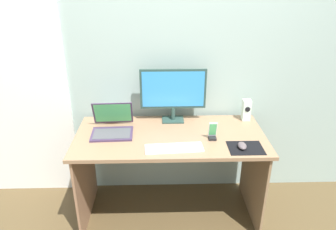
{
  "coord_description": "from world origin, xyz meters",
  "views": [
    {
      "loc": [
        -0.07,
        -2.17,
        1.93
      ],
      "look_at": [
        -0.02,
        -0.02,
        0.94
      ],
      "focal_mm": 34.07,
      "sensor_mm": 36.0,
      "label": 1
    }
  ],
  "objects_px": {
    "monitor": "(173,92)",
    "keyboard_external": "(174,148)",
    "fishbowl": "(111,114)",
    "mouse": "(242,146)",
    "speaker_right": "(246,110)",
    "phone_in_dock": "(213,133)",
    "laptop": "(112,127)"
  },
  "relations": [
    {
      "from": "speaker_right",
      "to": "phone_in_dock",
      "type": "distance_m",
      "value": 0.47
    },
    {
      "from": "keyboard_external",
      "to": "phone_in_dock",
      "type": "bearing_deg",
      "value": 20.85
    },
    {
      "from": "speaker_right",
      "to": "fishbowl",
      "type": "relative_size",
      "value": 1.22
    },
    {
      "from": "monitor",
      "to": "mouse",
      "type": "height_order",
      "value": "monitor"
    },
    {
      "from": "monitor",
      "to": "mouse",
      "type": "bearing_deg",
      "value": -44.98
    },
    {
      "from": "keyboard_external",
      "to": "fishbowl",
      "type": "bearing_deg",
      "value": 133.22
    },
    {
      "from": "mouse",
      "to": "phone_in_dock",
      "type": "height_order",
      "value": "phone_in_dock"
    },
    {
      "from": "mouse",
      "to": "fishbowl",
      "type": "bearing_deg",
      "value": 156.89
    },
    {
      "from": "keyboard_external",
      "to": "phone_in_dock",
      "type": "height_order",
      "value": "phone_in_dock"
    },
    {
      "from": "keyboard_external",
      "to": "laptop",
      "type": "bearing_deg",
      "value": 146.26
    },
    {
      "from": "keyboard_external",
      "to": "mouse",
      "type": "height_order",
      "value": "mouse"
    },
    {
      "from": "fishbowl",
      "to": "laptop",
      "type": "bearing_deg",
      "value": -80.81
    },
    {
      "from": "mouse",
      "to": "phone_in_dock",
      "type": "distance_m",
      "value": 0.24
    },
    {
      "from": "laptop",
      "to": "fishbowl",
      "type": "xyz_separation_m",
      "value": [
        -0.03,
        0.2,
        0.02
      ]
    },
    {
      "from": "monitor",
      "to": "keyboard_external",
      "type": "relative_size",
      "value": 1.3
    },
    {
      "from": "mouse",
      "to": "phone_in_dock",
      "type": "relative_size",
      "value": 0.72
    },
    {
      "from": "keyboard_external",
      "to": "mouse",
      "type": "xyz_separation_m",
      "value": [
        0.49,
        -0.01,
        0.02
      ]
    },
    {
      "from": "monitor",
      "to": "keyboard_external",
      "type": "distance_m",
      "value": 0.53
    },
    {
      "from": "laptop",
      "to": "phone_in_dock",
      "type": "height_order",
      "value": "laptop"
    },
    {
      "from": "monitor",
      "to": "laptop",
      "type": "height_order",
      "value": "monitor"
    },
    {
      "from": "keyboard_external",
      "to": "speaker_right",
      "type": "bearing_deg",
      "value": 32.69
    },
    {
      "from": "fishbowl",
      "to": "mouse",
      "type": "height_order",
      "value": "fishbowl"
    },
    {
      "from": "keyboard_external",
      "to": "mouse",
      "type": "bearing_deg",
      "value": -4.72
    },
    {
      "from": "monitor",
      "to": "mouse",
      "type": "relative_size",
      "value": 5.39
    },
    {
      "from": "mouse",
      "to": "keyboard_external",
      "type": "bearing_deg",
      "value": -178.3
    },
    {
      "from": "fishbowl",
      "to": "keyboard_external",
      "type": "bearing_deg",
      "value": -42.86
    },
    {
      "from": "monitor",
      "to": "phone_in_dock",
      "type": "distance_m",
      "value": 0.48
    },
    {
      "from": "fishbowl",
      "to": "keyboard_external",
      "type": "relative_size",
      "value": 0.36
    },
    {
      "from": "laptop",
      "to": "keyboard_external",
      "type": "bearing_deg",
      "value": -29.82
    },
    {
      "from": "fishbowl",
      "to": "phone_in_dock",
      "type": "xyz_separation_m",
      "value": [
        0.8,
        -0.33,
        -0.02
      ]
    },
    {
      "from": "keyboard_external",
      "to": "monitor",
      "type": "bearing_deg",
      "value": 84.77
    },
    {
      "from": "laptop",
      "to": "mouse",
      "type": "relative_size",
      "value": 3.28
    }
  ]
}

